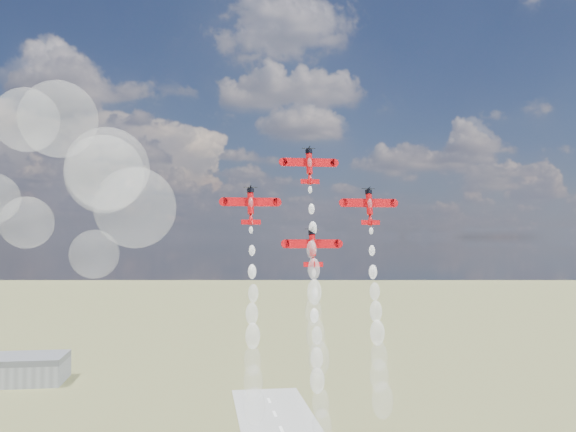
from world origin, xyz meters
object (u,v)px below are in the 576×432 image
(hangar, at_px, (12,369))
(plane_right, at_px, (369,206))
(plane_lead, at_px, (309,165))
(plane_left, at_px, (251,205))
(plane_slot, at_px, (312,247))

(hangar, relative_size, plane_right, 3.61)
(plane_lead, xyz_separation_m, plane_left, (-15.69, -2.20, -10.76))
(hangar, relative_size, plane_left, 3.61)
(hangar, relative_size, plane_slot, 3.61)
(hangar, relative_size, plane_lead, 3.61)
(plane_lead, height_order, plane_left, plane_lead)
(plane_left, bearing_deg, plane_lead, 8.00)
(plane_left, height_order, plane_right, same)
(plane_right, height_order, plane_slot, plane_right)
(plane_left, relative_size, plane_right, 1.00)
(plane_slot, bearing_deg, plane_left, 172.00)
(plane_left, xyz_separation_m, plane_slot, (15.69, -2.20, -10.76))
(hangar, bearing_deg, plane_right, -49.71)
(plane_right, bearing_deg, plane_left, 180.00)
(plane_lead, height_order, plane_right, plane_lead)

